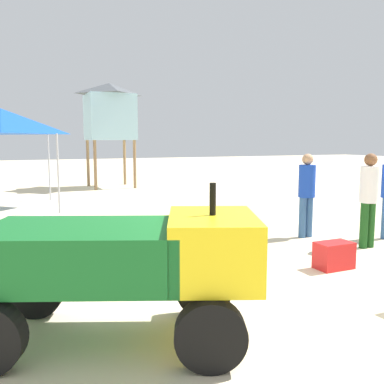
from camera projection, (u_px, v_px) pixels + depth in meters
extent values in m
plane|color=beige|center=(275.00, 304.00, 4.78)|extent=(80.00, 80.00, 0.00)
cube|color=#146023|center=(83.00, 253.00, 3.82)|extent=(2.09, 1.71, 0.50)
cube|color=yellow|center=(212.00, 247.00, 3.84)|extent=(1.16, 1.32, 0.60)
cylinder|color=black|center=(213.00, 199.00, 3.78)|extent=(0.08, 0.08, 0.30)
cylinder|color=black|center=(204.00, 288.00, 4.45)|extent=(0.62, 0.40, 0.60)
cylinder|color=black|center=(211.00, 336.00, 3.36)|extent=(0.62, 0.40, 0.60)
cylinder|color=black|center=(36.00, 289.00, 4.41)|extent=(0.62, 0.40, 0.60)
ellipsoid|color=red|center=(170.00, 238.00, 7.90)|extent=(2.12, 0.71, 0.08)
ellipsoid|color=red|center=(170.00, 234.00, 7.83)|extent=(2.28, 0.44, 0.08)
ellipsoid|color=green|center=(172.00, 229.00, 7.88)|extent=(1.99, 0.40, 0.08)
ellipsoid|color=green|center=(166.00, 226.00, 7.76)|extent=(2.03, 0.34, 0.08)
ellipsoid|color=green|center=(174.00, 222.00, 7.78)|extent=(2.25, 0.57, 0.08)
ellipsoid|color=yellow|center=(166.00, 217.00, 7.80)|extent=(2.55, 0.51, 0.08)
cylinder|color=#33598C|center=(302.00, 217.00, 8.04)|extent=(0.14, 0.14, 0.79)
cylinder|color=#33598C|center=(309.00, 217.00, 8.11)|extent=(0.14, 0.14, 0.79)
cylinder|color=#193FB2|center=(307.00, 181.00, 7.99)|extent=(0.32, 0.32, 0.63)
sphere|color=tan|center=(308.00, 159.00, 7.93)|extent=(0.21, 0.21, 0.21)
cylinder|color=#194C19|center=(364.00, 225.00, 7.24)|extent=(0.14, 0.14, 0.81)
cylinder|color=#194C19|center=(371.00, 225.00, 7.31)|extent=(0.14, 0.14, 0.81)
cylinder|color=white|center=(369.00, 184.00, 7.18)|extent=(0.32, 0.32, 0.64)
sphere|color=brown|center=(371.00, 160.00, 7.13)|extent=(0.22, 0.22, 0.22)
cylinder|color=#B2B2B7|center=(58.00, 174.00, 10.73)|extent=(0.05, 0.05, 2.07)
cylinder|color=#B2B2B7|center=(49.00, 168.00, 13.10)|extent=(0.05, 0.05, 2.07)
pyramid|color=#144CB2|center=(1.00, 121.00, 11.22)|extent=(2.60, 2.60, 0.69)
cylinder|color=olive|center=(95.00, 165.00, 15.77)|extent=(0.12, 0.12, 1.92)
cylinder|color=olive|center=(135.00, 164.00, 16.40)|extent=(0.12, 0.12, 1.92)
cylinder|color=olive|center=(88.00, 163.00, 17.18)|extent=(0.12, 0.12, 1.92)
cylinder|color=olive|center=(125.00, 162.00, 17.81)|extent=(0.12, 0.12, 1.92)
cube|color=#9DCDDD|center=(110.00, 117.00, 16.56)|extent=(1.80, 1.80, 1.80)
pyramid|color=#4C5156|center=(109.00, 89.00, 16.42)|extent=(1.98, 1.98, 0.45)
cube|color=red|center=(334.00, 255.00, 6.10)|extent=(0.55, 0.33, 0.40)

